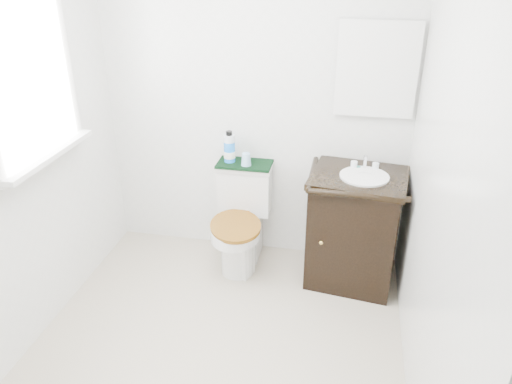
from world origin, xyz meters
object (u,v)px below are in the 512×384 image
(toilet, at_px, (242,223))
(vanity, at_px, (355,226))
(mouthwash_bottle, at_px, (229,148))
(cup, at_px, (246,159))
(trash_bin, at_px, (240,257))

(toilet, relative_size, vanity, 0.81)
(mouthwash_bottle, xyz_separation_m, cup, (0.13, -0.04, -0.06))
(vanity, bearing_deg, trash_bin, -172.58)
(toilet, height_order, vanity, vanity)
(vanity, height_order, cup, vanity)
(vanity, distance_m, cup, 0.89)
(vanity, bearing_deg, toilet, 175.30)
(mouthwash_bottle, relative_size, cup, 2.58)
(vanity, relative_size, trash_bin, 3.25)
(toilet, bearing_deg, trash_bin, -83.03)
(toilet, bearing_deg, vanity, -4.70)
(toilet, xyz_separation_m, cup, (0.02, 0.08, 0.48))
(toilet, xyz_separation_m, mouthwash_bottle, (-0.11, 0.12, 0.54))
(trash_bin, bearing_deg, vanity, 7.42)
(trash_bin, distance_m, mouthwash_bottle, 0.79)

